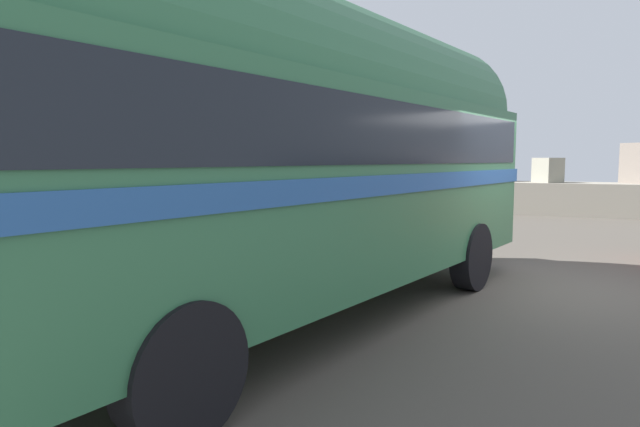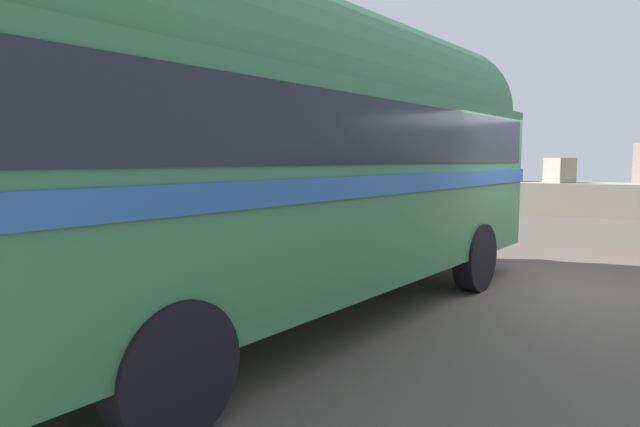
% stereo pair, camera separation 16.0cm
% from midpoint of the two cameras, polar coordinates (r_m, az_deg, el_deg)
% --- Properties ---
extents(ground, '(32.00, 26.00, 0.02)m').
position_cam_midpoint_polar(ground, '(8.46, 21.37, -7.45)').
color(ground, '#4D473F').
extents(breakwater, '(31.36, 2.37, 2.41)m').
position_cam_midpoint_polar(breakwater, '(20.08, 22.71, 2.11)').
color(breakwater, gray).
rests_on(breakwater, ground).
extents(vintage_coach, '(4.27, 8.90, 3.70)m').
position_cam_midpoint_polar(vintage_coach, '(6.19, -3.15, 7.28)').
color(vintage_coach, black).
rests_on(vintage_coach, ground).
extents(second_coach, '(2.94, 8.71, 3.70)m').
position_cam_midpoint_polar(second_coach, '(10.61, -25.01, 6.10)').
color(second_coach, black).
rests_on(second_coach, ground).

